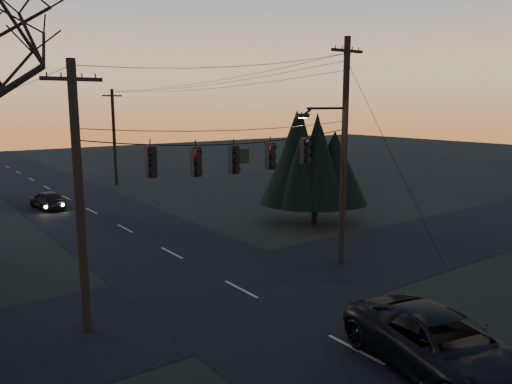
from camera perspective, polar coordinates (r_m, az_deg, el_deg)
main_road at (r=28.35m, az=-13.24°, el=-4.90°), size 8.00×120.00×0.02m
cross_road at (r=19.91m, az=-1.71°, el=-11.08°), size 60.00×7.00×0.02m
utility_pole_right at (r=23.28m, az=9.65°, el=-8.08°), size 5.00×0.30×10.00m
utility_pole_left at (r=17.52m, az=-18.70°, el=-14.70°), size 1.80×0.30×8.50m
utility_pole_far_r at (r=46.75m, az=-15.66°, el=0.81°), size 1.80×0.30×8.50m
span_signal_assembly at (r=18.55m, az=-2.41°, el=3.96°), size 11.50×0.44×1.62m
evergreen_right at (r=29.85m, az=6.82°, el=4.45°), size 4.75×4.75×7.44m
suv_near at (r=14.77m, az=20.44°, el=-16.12°), size 3.92×6.35×1.64m
sedan_oncoming_a at (r=37.48m, az=-22.73°, el=-0.83°), size 1.83×3.84×1.27m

